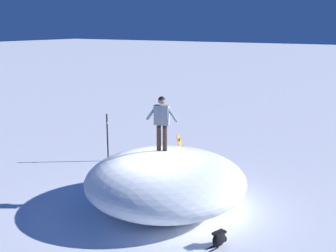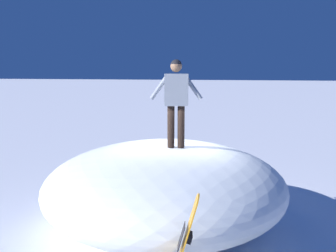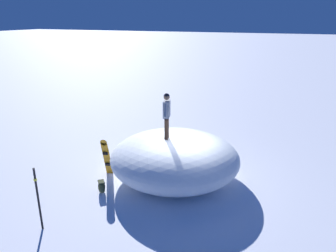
{
  "view_description": "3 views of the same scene",
  "coord_description": "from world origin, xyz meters",
  "px_view_note": "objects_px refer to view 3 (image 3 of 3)",
  "views": [
    {
      "loc": [
        6.8,
        -9.79,
        5.61
      ],
      "look_at": [
        0.06,
        1.01,
        2.51
      ],
      "focal_mm": 44.47,
      "sensor_mm": 36.0,
      "label": 1
    },
    {
      "loc": [
        -1.42,
        7.63,
        3.27
      ],
      "look_at": [
        0.26,
        0.27,
        2.11
      ],
      "focal_mm": 38.49,
      "sensor_mm": 36.0,
      "label": 2
    },
    {
      "loc": [
        -10.3,
        -3.45,
        6.09
      ],
      "look_at": [
        0.33,
        0.83,
        2.13
      ],
      "focal_mm": 33.97,
      "sensor_mm": 36.0,
      "label": 3
    }
  ],
  "objects_px": {
    "backpack_far": "(221,154)",
    "trail_marker_pole": "(38,198)",
    "snowboarder_standing": "(167,112)",
    "snowboard_primary_upright": "(106,157)",
    "backpack_near": "(102,186)"
  },
  "relations": [
    {
      "from": "snowboarder_standing",
      "to": "snowboard_primary_upright",
      "type": "xyz_separation_m",
      "value": [
        -0.58,
        2.34,
        -1.94
      ]
    },
    {
      "from": "snowboarder_standing",
      "to": "backpack_far",
      "type": "height_order",
      "value": "snowboarder_standing"
    },
    {
      "from": "snowboarder_standing",
      "to": "snowboard_primary_upright",
      "type": "bearing_deg",
      "value": 103.95
    },
    {
      "from": "backpack_near",
      "to": "snowboard_primary_upright",
      "type": "bearing_deg",
      "value": 22.63
    },
    {
      "from": "snowboard_primary_upright",
      "to": "trail_marker_pole",
      "type": "bearing_deg",
      "value": 179.89
    },
    {
      "from": "backpack_far",
      "to": "backpack_near",
      "type": "bearing_deg",
      "value": 143.02
    },
    {
      "from": "snowboarder_standing",
      "to": "backpack_near",
      "type": "height_order",
      "value": "snowboarder_standing"
    },
    {
      "from": "backpack_far",
      "to": "trail_marker_pole",
      "type": "height_order",
      "value": "trail_marker_pole"
    },
    {
      "from": "snowboarder_standing",
      "to": "trail_marker_pole",
      "type": "height_order",
      "value": "snowboarder_standing"
    },
    {
      "from": "snowboard_primary_upright",
      "to": "trail_marker_pole",
      "type": "height_order",
      "value": "trail_marker_pole"
    },
    {
      "from": "backpack_far",
      "to": "trail_marker_pole",
      "type": "bearing_deg",
      "value": 150.98
    },
    {
      "from": "snowboarder_standing",
      "to": "backpack_near",
      "type": "xyz_separation_m",
      "value": [
        -1.74,
        1.86,
        -2.57
      ]
    },
    {
      "from": "snowboarder_standing",
      "to": "trail_marker_pole",
      "type": "distance_m",
      "value": 5.13
    },
    {
      "from": "trail_marker_pole",
      "to": "snowboard_primary_upright",
      "type": "bearing_deg",
      "value": -0.11
    },
    {
      "from": "snowboarder_standing",
      "to": "backpack_far",
      "type": "relative_size",
      "value": 2.56
    }
  ]
}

